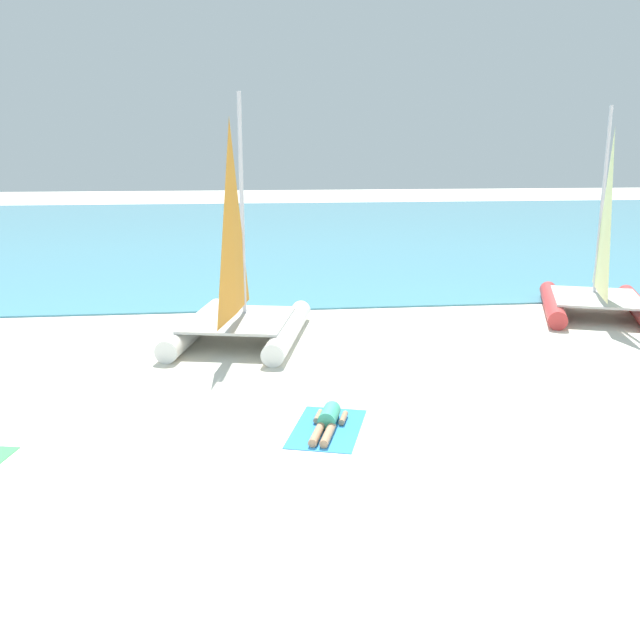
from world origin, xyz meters
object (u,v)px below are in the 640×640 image
sunbather_right (328,420)px  towel_right (327,428)px  sailboat_white (239,305)px  sailboat_red (597,286)px

sunbather_right → towel_right: bearing=-90.0°
sailboat_white → sailboat_red: (9.93, 1.49, -0.03)m
sailboat_white → towel_right: bearing=-63.3°
sailboat_red → sunbather_right: (-8.51, -7.25, -0.72)m
sailboat_white → sunbather_right: bearing=-62.9°
towel_right → sunbather_right: 0.14m
sailboat_red → towel_right: 11.27m
sailboat_white → sailboat_red: bearing=21.7°
sailboat_white → sunbather_right: (1.43, -5.76, -0.74)m
towel_right → sunbather_right: bearing=72.6°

